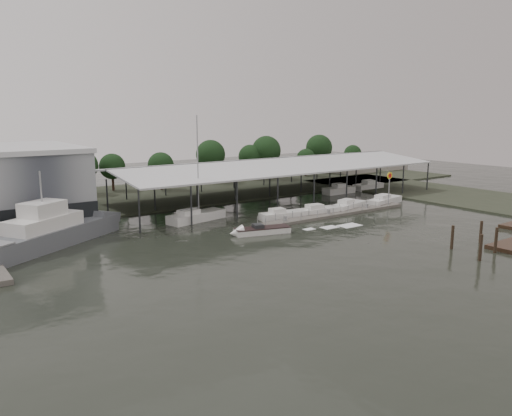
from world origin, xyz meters
TOP-DOWN VIEW (x-y plane):
  - ground at (0.00, 0.00)m, footprint 200.00×200.00m
  - land_strip_far at (0.00, 42.00)m, footprint 140.00×30.00m
  - land_strip_east at (45.00, 10.00)m, footprint 20.00×60.00m
  - covered_boat_shed at (17.00, 28.00)m, footprint 58.24×24.00m
  - floating_dock at (15.00, 10.00)m, footprint 28.00×2.00m
  - shell_fuel_sign at (27.00, 9.99)m, footprint 1.10×0.18m
  - distant_commercial_buildings at (59.03, 44.69)m, footprint 22.00×8.00m
  - grey_trawler at (-22.23, 16.82)m, footprint 18.17×13.63m
  - white_sailboat at (-3.02, 18.53)m, footprint 9.07×4.34m
  - speedboat_underway at (-0.46, 7.52)m, footprint 18.35×6.50m
  - moored_cruiser_0 at (6.98, 12.51)m, footprint 5.99×2.96m
  - moored_cruiser_1 at (13.29, 11.78)m, footprint 6.98×3.00m
  - moored_cruiser_2 at (20.12, 12.07)m, footprint 7.59×3.97m
  - moored_cruiser_3 at (28.26, 11.86)m, footprint 8.20×3.78m
  - mooring_pilings at (14.14, -14.43)m, footprint 7.01×8.69m
  - horizon_tree_line at (24.31, 48.17)m, footprint 72.34×9.20m

SIDE VIEW (x-z plane):
  - ground at x=0.00m, z-range 0.00..0.00m
  - land_strip_far at x=0.00m, z-range -0.05..0.25m
  - land_strip_east at x=45.00m, z-range -0.05..0.25m
  - floating_dock at x=15.00m, z-range -0.50..0.90m
  - speedboat_underway at x=-0.46m, z-range -0.61..1.39m
  - moored_cruiser_0 at x=6.98m, z-range -0.24..1.46m
  - moored_cruiser_1 at x=13.29m, z-range -0.24..1.46m
  - moored_cruiser_2 at x=20.12m, z-range -0.24..1.46m
  - moored_cruiser_3 at x=28.26m, z-range -0.24..1.46m
  - white_sailboat at x=-3.02m, z-range -6.64..7.98m
  - mooring_pilings at x=14.14m, z-range -0.66..2.73m
  - grey_trawler at x=-22.23m, z-range -2.84..6.00m
  - distant_commercial_buildings at x=59.03m, z-range -0.16..3.84m
  - shell_fuel_sign at x=27.00m, z-range 1.15..6.70m
  - horizon_tree_line at x=24.31m, z-range 0.79..10.48m
  - covered_boat_shed at x=17.00m, z-range 2.65..9.61m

